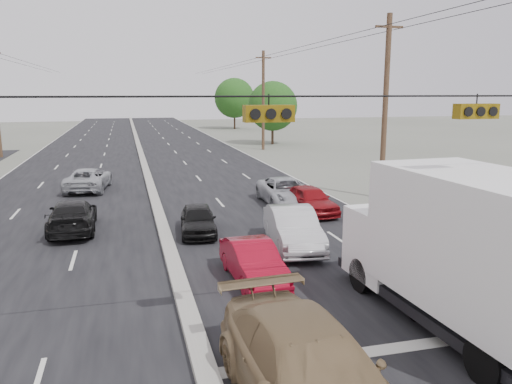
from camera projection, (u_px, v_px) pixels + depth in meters
ground at (202, 364)px, 10.99m from camera, size 200.00×200.00×0.00m
road_surface at (145, 168)px, 39.44m from camera, size 20.00×160.00×0.02m
center_median at (145, 167)px, 39.42m from camera, size 0.50×160.00×0.20m
utility_pole_right_b at (385, 107)px, 27.33m from camera, size 1.60×0.30×10.00m
utility_pole_right_c at (263, 100)px, 51.03m from camera, size 1.60×0.30×10.00m
traffic_signals at (264, 111)px, 10.26m from camera, size 25.00×0.30×0.54m
tree_right_mid at (273, 106)px, 56.55m from camera, size 5.60×5.60×7.14m
tree_right_far at (234, 98)px, 80.39m from camera, size 6.40×6.40×8.16m
box_truck at (463, 249)px, 12.34m from camera, size 3.11×8.06×4.03m
tan_sedan at (310, 374)px, 9.08m from camera, size 2.73×5.98×1.69m
red_sedan at (253, 262)px, 15.69m from camera, size 1.50×3.88×1.26m
queue_car_a at (198, 220)px, 20.96m from camera, size 1.79×3.72×1.22m
queue_car_b at (293, 229)px, 19.04m from camera, size 2.16×4.80×1.53m
queue_car_c at (286, 192)px, 26.41m from camera, size 2.45×5.06×1.39m
queue_car_d at (417, 234)px, 18.61m from camera, size 2.44×4.80×1.33m
queue_car_e at (310, 200)px, 24.48m from camera, size 1.96×4.14×1.37m
oncoming_near at (73, 216)px, 21.33m from camera, size 2.01×4.74×1.36m
oncoming_far at (88, 179)px, 30.32m from camera, size 2.87×5.15×1.36m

